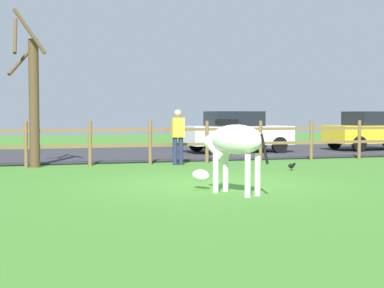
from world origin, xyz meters
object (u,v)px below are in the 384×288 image
(visitor_right_of_tree, at_px, (178,134))
(zebra, at_px, (233,145))
(parked_car_white, at_px, (237,131))
(parked_car_yellow, at_px, (374,130))
(bare_tree, at_px, (33,96))
(crow_on_grass, at_px, (292,166))

(visitor_right_of_tree, bearing_deg, zebra, -95.37)
(parked_car_white, xyz_separation_m, parked_car_yellow, (5.98, -0.08, 0.00))
(zebra, bearing_deg, parked_car_white, 68.84)
(zebra, relative_size, visitor_right_of_tree, 1.08)
(bare_tree, distance_m, visitor_right_of_tree, 4.29)
(parked_car_white, xyz_separation_m, visitor_right_of_tree, (-3.40, -4.07, 0.06))
(crow_on_grass, relative_size, parked_car_yellow, 0.05)
(parked_car_yellow, distance_m, visitor_right_of_tree, 10.19)
(parked_car_white, bearing_deg, visitor_right_of_tree, -129.86)
(bare_tree, xyz_separation_m, visitor_right_of_tree, (4.12, -0.41, -1.10))
(parked_car_white, height_order, parked_car_yellow, same)
(crow_on_grass, bearing_deg, parked_car_white, 82.24)
(parked_car_white, relative_size, parked_car_yellow, 1.00)
(bare_tree, relative_size, crow_on_grass, 20.41)
(visitor_right_of_tree, bearing_deg, bare_tree, 174.29)
(bare_tree, bearing_deg, visitor_right_of_tree, -5.71)
(bare_tree, relative_size, parked_car_yellow, 1.08)
(bare_tree, height_order, visitor_right_of_tree, bare_tree)
(bare_tree, distance_m, parked_car_yellow, 14.01)
(parked_car_white, bearing_deg, zebra, -111.16)
(crow_on_grass, xyz_separation_m, parked_car_white, (0.89, 6.49, 0.72))
(parked_car_yellow, bearing_deg, visitor_right_of_tree, -156.96)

